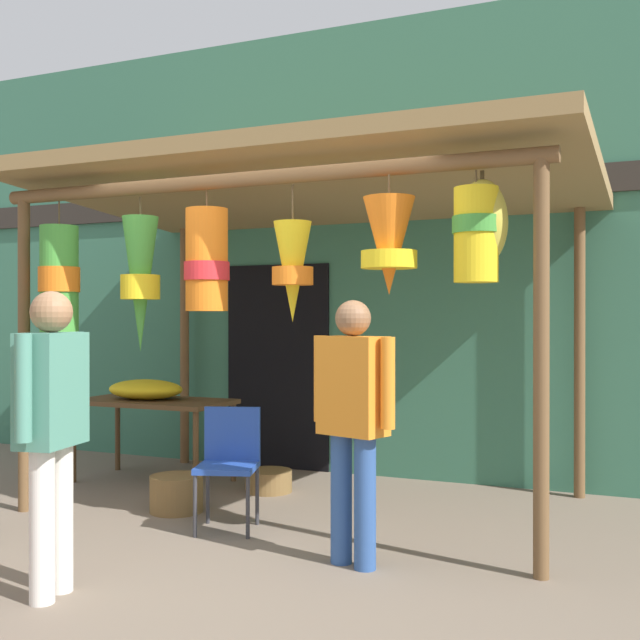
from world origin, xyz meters
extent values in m
plane|color=#756656|center=(0.00, 0.00, 0.00)|extent=(30.00, 30.00, 0.00)
cube|color=#387056|center=(0.00, 2.31, 2.13)|extent=(10.56, 0.25, 4.25)
cube|color=#2D2823|center=(0.00, 2.17, 2.64)|extent=(9.51, 0.04, 0.24)
cube|color=black|center=(-0.99, 2.18, 1.00)|extent=(1.10, 0.03, 2.00)
cylinder|color=brown|center=(-1.99, -0.15, 1.20)|extent=(0.09, 0.09, 2.40)
cylinder|color=brown|center=(1.86, -0.15, 1.20)|extent=(0.09, 0.09, 2.40)
cylinder|color=brown|center=(-1.99, 2.04, 1.20)|extent=(0.09, 0.09, 2.40)
cylinder|color=brown|center=(1.86, 2.04, 1.20)|extent=(0.09, 0.09, 2.40)
cylinder|color=brown|center=(-0.06, -0.15, 2.40)|extent=(4.04, 0.10, 0.10)
cylinder|color=brown|center=(-0.06, 2.04, 2.55)|extent=(4.04, 0.10, 0.10)
cube|color=olive|center=(-0.06, 0.94, 2.52)|extent=(4.34, 2.69, 0.31)
cylinder|color=brown|center=(-1.65, -0.14, 2.26)|extent=(0.01, 0.01, 0.18)
cylinder|color=green|center=(-1.65, -0.14, 1.65)|extent=(0.28, 0.28, 1.03)
cylinder|color=orange|center=(-1.65, -0.14, 1.76)|extent=(0.30, 0.30, 0.19)
cylinder|color=brown|center=(-0.96, -0.08, 2.28)|extent=(0.01, 0.01, 0.14)
cone|color=green|center=(-0.96, -0.08, 1.72)|extent=(0.26, 0.26, 0.97)
cylinder|color=yellow|center=(-0.96, -0.08, 1.70)|extent=(0.28, 0.28, 0.18)
cylinder|color=brown|center=(-0.37, -0.13, 2.29)|extent=(0.01, 0.01, 0.13)
cylinder|color=orange|center=(-0.37, -0.13, 1.87)|extent=(0.29, 0.29, 0.70)
cylinder|color=red|center=(-0.37, -0.13, 1.80)|extent=(0.31, 0.31, 0.13)
cylinder|color=brown|center=(0.27, -0.10, 2.23)|extent=(0.01, 0.01, 0.24)
cone|color=yellow|center=(0.27, -0.10, 1.78)|extent=(0.25, 0.25, 0.66)
cylinder|color=orange|center=(0.27, -0.10, 1.75)|extent=(0.27, 0.27, 0.12)
cylinder|color=brown|center=(0.96, -0.19, 2.28)|extent=(0.01, 0.01, 0.14)
cone|color=orange|center=(0.96, -0.19, 1.92)|extent=(0.32, 0.32, 0.59)
cylinder|color=yellow|center=(0.96, -0.19, 1.83)|extent=(0.34, 0.34, 0.11)
cylinder|color=brown|center=(1.48, -0.12, 2.30)|extent=(0.01, 0.01, 0.10)
cylinder|color=yellow|center=(1.48, -0.12, 1.97)|extent=(0.26, 0.26, 0.56)
cylinder|color=green|center=(1.48, -0.12, 2.03)|extent=(0.28, 0.28, 0.10)
cylinder|color=#4C3D23|center=(1.51, -0.08, 2.32)|extent=(0.02, 0.02, 0.05)
ellipsoid|color=gold|center=(1.51, -0.08, 2.04)|extent=(0.30, 0.26, 0.51)
cube|color=brown|center=(-1.72, 1.14, 0.72)|extent=(1.39, 0.72, 0.04)
cylinder|color=brown|center=(-2.36, 0.83, 0.35)|extent=(0.05, 0.05, 0.70)
cylinder|color=brown|center=(-1.07, 0.83, 0.35)|extent=(0.05, 0.05, 0.70)
cylinder|color=brown|center=(-2.36, 1.45, 0.35)|extent=(0.05, 0.05, 0.70)
cylinder|color=brown|center=(-1.07, 1.45, 0.35)|extent=(0.05, 0.05, 0.70)
ellipsoid|color=yellow|center=(-1.81, 1.14, 0.83)|extent=(0.72, 0.50, 0.18)
ellipsoid|color=green|center=(-1.70, 1.08, 0.84)|extent=(0.32, 0.25, 0.12)
cube|color=#2347A8|center=(-0.28, -0.01, 0.44)|extent=(0.51, 0.51, 0.04)
cube|color=#2347A8|center=(-0.34, 0.16, 0.64)|extent=(0.39, 0.16, 0.40)
cylinder|color=#333338|center=(-0.40, -0.24, 0.22)|extent=(0.03, 0.03, 0.44)
cylinder|color=#333338|center=(-0.05, -0.12, 0.22)|extent=(0.03, 0.03, 0.44)
cylinder|color=#333338|center=(-0.51, 0.11, 0.22)|extent=(0.03, 0.03, 0.44)
cylinder|color=#333338|center=(-0.17, 0.22, 0.22)|extent=(0.03, 0.03, 0.44)
cylinder|color=brown|center=(-0.91, 0.30, 0.14)|extent=(0.40, 0.40, 0.28)
cylinder|color=brown|center=(-0.58, 1.19, 0.09)|extent=(0.40, 0.40, 0.18)
cylinder|color=silver|center=(-0.49, -1.41, 0.40)|extent=(0.13, 0.13, 0.80)
cylinder|color=silver|center=(-0.45, -1.59, 0.40)|extent=(0.13, 0.13, 0.80)
cube|color=#4C8E7A|center=(-0.47, -1.50, 1.10)|extent=(0.29, 0.44, 0.60)
cylinder|color=#4C8E7A|center=(-0.52, -1.25, 1.13)|extent=(0.08, 0.08, 0.54)
cylinder|color=#4C8E7A|center=(-0.42, -1.75, 1.13)|extent=(0.08, 0.08, 0.54)
sphere|color=#9E704C|center=(-0.47, -1.50, 1.51)|extent=(0.22, 0.22, 0.22)
cylinder|color=#2D5193|center=(0.71, -0.35, 0.39)|extent=(0.13, 0.13, 0.78)
cylinder|color=#2D5193|center=(0.89, -0.40, 0.39)|extent=(0.13, 0.13, 0.78)
cube|color=orange|center=(0.80, -0.37, 1.08)|extent=(0.45, 0.33, 0.59)
cylinder|color=orange|center=(0.56, -0.30, 1.11)|extent=(0.08, 0.08, 0.53)
cylinder|color=orange|center=(1.04, -0.45, 1.11)|extent=(0.08, 0.08, 0.53)
sphere|color=#896042|center=(0.80, -0.37, 1.48)|extent=(0.22, 0.22, 0.22)
camera|label=1|loc=(2.50, -4.71, 1.48)|focal=44.02mm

